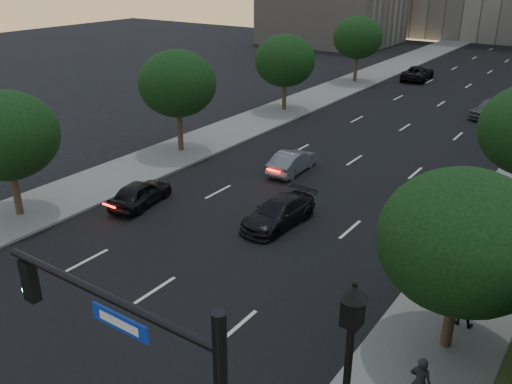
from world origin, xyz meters
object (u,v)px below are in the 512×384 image
Objects in this scene: sedan_far_right at (492,108)px; pedestrian_a at (420,382)px; sedan_mid_left at (292,161)px; sedan_far_left at (418,73)px; sedan_near_left at (140,193)px; sedan_near_right at (278,212)px; pedestrian_b at (464,303)px; pedestrian_c at (449,276)px.

pedestrian_a reaches higher than sedan_far_right.
sedan_far_left is (-3.10, 30.92, 0.08)m from sedan_mid_left.
sedan_far_left is at bearing -100.80° from sedan_near_left.
sedan_near_right is at bearing -172.78° from sedan_near_left.
pedestrian_b is (5.67, -29.28, 0.19)m from sedan_far_right.
sedan_near_left is 0.98× the size of sedan_mid_left.
sedan_far_right is (10.07, -11.21, 0.07)m from sedan_far_left.
pedestrian_b is at bearing -64.38° from sedan_far_right.
sedan_far_left reaches higher than sedan_mid_left.
sedan_far_right is 34.36m from pedestrian_a.
sedan_far_right is 2.85× the size of pedestrian_a.
pedestrian_b reaches higher than sedan_far_left.
sedan_near_left reaches higher than sedan_mid_left.
pedestrian_b reaches higher than sedan_near_right.
sedan_far_left is 43.44m from pedestrian_b.
pedestrian_b is at bearing 139.62° from sedan_mid_left.
pedestrian_c is at bearing -65.70° from sedan_far_right.
sedan_near_right is at bearing 112.53° from sedan_mid_left.
sedan_far_right is at bearing -120.68° from sedan_near_left.
sedan_near_right is (6.23, -37.40, -0.09)m from sedan_far_left.
sedan_near_right is 2.69× the size of pedestrian_a.
pedestrian_a is (9.56, -7.69, 0.33)m from sedan_near_right.
sedan_mid_left is 31.08m from sedan_far_left.
sedan_far_left is 1.13× the size of sedan_far_right.
sedan_far_left is 47.77m from pedestrian_a.
sedan_far_right reaches higher than sedan_mid_left.
sedan_near_right is 2.39× the size of pedestrian_c.
pedestrian_b is (15.74, -40.49, 0.25)m from sedan_far_left.
sedan_near_left is 17.61m from pedestrian_a.
sedan_far_right is at bearing 127.93° from sedan_far_left.
sedan_mid_left is 15.86m from pedestrian_b.
pedestrian_b is at bearing -13.99° from sedan_near_right.
sedan_mid_left is at bearing -50.39° from pedestrian_a.
sedan_near_right is at bearing -23.41° from pedestrian_b.
sedan_far_right is at bearing -82.68° from pedestrian_a.
pedestrian_c reaches higher than sedan_near_right.
pedestrian_b is at bearing -91.70° from pedestrian_a.
pedestrian_c is at bearing -82.95° from pedestrian_a.
pedestrian_a is 0.89× the size of pedestrian_c.
sedan_near_left is 15.76m from pedestrian_c.
pedestrian_b is (12.64, -9.57, 0.33)m from sedan_mid_left.
pedestrian_c is (11.72, -8.27, 0.42)m from sedan_mid_left.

